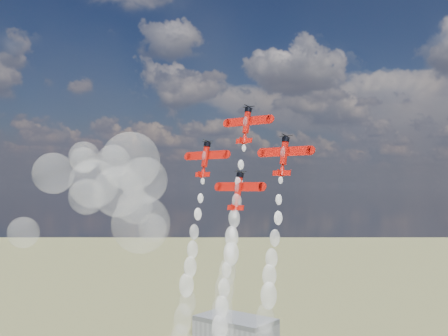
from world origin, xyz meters
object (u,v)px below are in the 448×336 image
plane_left (205,158)px  plane_right (284,155)px  plane_lead (246,124)px  hangar (235,327)px  plane_slot (238,190)px

plane_left → plane_right: same height
plane_lead → plane_right: bearing=-8.3°
hangar → plane_right: 238.74m
hangar → plane_slot: plane_slot is taller
plane_lead → plane_slot: bearing=-90.0°
hangar → plane_right: size_ratio=3.62×
plane_slot → plane_lead: bearing=90.0°
plane_right → plane_slot: bearing=-171.7°
plane_right → hangar: bearing=130.1°
hangar → plane_left: (115.25, -166.14, 98.96)m
plane_left → plane_right: size_ratio=1.00×
plane_lead → plane_right: (12.38, -1.80, -8.48)m
plane_lead → hangar: bearing=127.8°
plane_lead → plane_slot: plane_lead is taller
plane_lead → plane_right: plane_lead is taller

